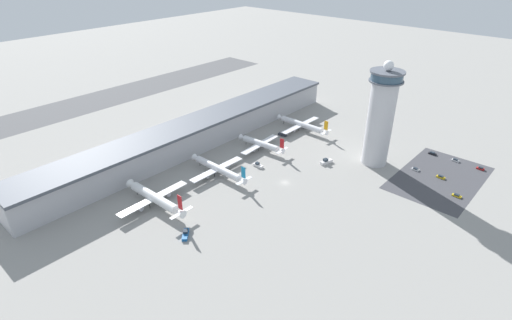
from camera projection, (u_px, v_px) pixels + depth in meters
The scene contains 19 objects.
ground_plane at pixel (285, 183), 214.95m from camera, with size 1000.00×1000.00×0.00m, color gray.
terminal_building at pixel (198, 132), 252.06m from camera, with size 231.41×25.00×16.93m.
runway_strip at pixel (99, 100), 329.91m from camera, with size 347.11×44.00×0.01m, color #515154.
control_tower at pixel (381, 117), 221.63m from camera, with size 18.41×18.41×60.15m.
parking_lot_surface at pixel (439, 178), 219.43m from camera, with size 64.00×40.00×0.01m, color #424247.
airplane_gate_alpha at pixel (155, 198), 193.99m from camera, with size 39.25×41.99×14.25m.
airplane_gate_bravo at pixel (218, 169), 220.36m from camera, with size 36.25×41.30×12.31m.
airplane_gate_charlie at pixel (261, 144), 247.95m from camera, with size 33.41×34.09×12.04m.
airplane_gate_delta at pixel (302, 125), 274.39m from camera, with size 37.75×41.28×12.18m.
service_truck_catering at pixel (186, 234), 175.37m from camera, with size 7.28×7.02×2.45m.
service_truck_fuel at pixel (283, 134), 267.75m from camera, with size 3.03×6.04×2.66m.
service_truck_baggage at pixel (326, 162), 233.64m from camera, with size 8.50×4.25×3.17m.
service_truck_water at pixel (258, 165), 230.28m from camera, with size 2.31×6.47×2.47m.
car_yellow_taxi at pixel (480, 168), 227.43m from camera, with size 1.89×4.22×1.59m.
car_green_van at pixel (441, 177), 219.13m from camera, with size 1.88×4.59×1.54m.
car_maroon_suv at pixel (457, 196), 202.93m from camera, with size 1.84×4.50×1.36m.
car_black_suv at pixel (415, 169), 226.83m from camera, with size 2.01×4.14×1.43m.
car_grey_coupe at pixel (432, 153), 243.84m from camera, with size 1.90×4.79×1.53m.
car_silver_sedan at pixel (455, 160), 236.13m from camera, with size 1.96×4.38×1.52m.
Camera 1 is at (-146.84, -110.94, 112.82)m, focal length 28.00 mm.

